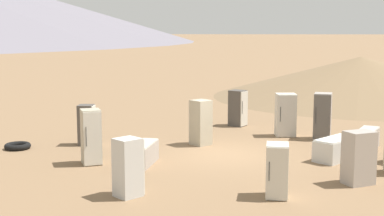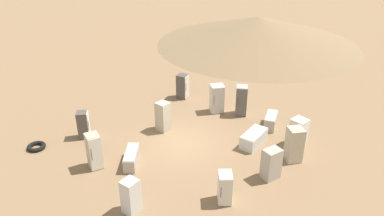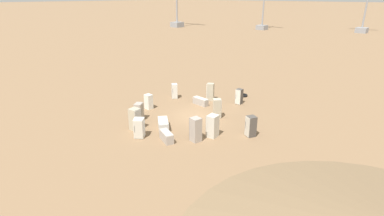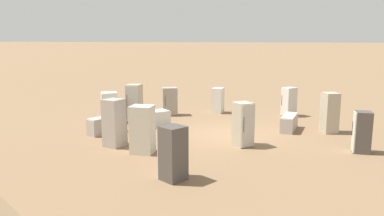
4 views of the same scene
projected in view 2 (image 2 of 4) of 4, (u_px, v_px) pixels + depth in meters
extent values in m
plane|color=#846647|center=(184.00, 144.00, 20.02)|extent=(1000.00, 1000.00, 0.00)
cone|color=#7F6647|center=(258.00, 31.00, 35.15)|extent=(19.08, 19.08, 2.64)
cube|color=beige|center=(217.00, 98.00, 23.00)|extent=(0.80, 0.87, 1.76)
cube|color=#BCB7AD|center=(218.00, 101.00, 22.68)|extent=(0.13, 0.76, 1.69)
cylinder|color=#2D2D2D|center=(214.00, 100.00, 22.57)|extent=(0.02, 0.02, 0.62)
cube|color=#A89E93|center=(131.00, 158.00, 18.26)|extent=(1.72, 0.67, 0.67)
cube|color=beige|center=(131.00, 152.00, 18.09)|extent=(1.65, 0.65, 0.04)
cube|color=silver|center=(254.00, 139.00, 19.82)|extent=(1.88, 1.73, 0.71)
cube|color=silver|center=(254.00, 133.00, 19.65)|extent=(1.81, 1.66, 0.04)
cube|color=white|center=(298.00, 132.00, 19.60)|extent=(1.02, 1.02, 1.53)
cube|color=beige|center=(303.00, 130.00, 19.82)|extent=(0.58, 0.46, 1.47)
cylinder|color=#2D2D2D|center=(307.00, 130.00, 19.63)|extent=(0.02, 0.02, 0.54)
cube|color=#B2A88E|center=(94.00, 151.00, 17.80)|extent=(0.87, 0.84, 1.80)
cube|color=silver|center=(96.00, 155.00, 17.52)|extent=(0.29, 0.54, 1.73)
cylinder|color=#2D2D2D|center=(92.00, 154.00, 17.37)|extent=(0.02, 0.02, 0.63)
cube|color=#A89E93|center=(271.00, 121.00, 21.54)|extent=(1.62, 1.12, 0.71)
cube|color=#BCB7AD|center=(271.00, 115.00, 21.37)|extent=(1.56, 1.07, 0.04)
cube|color=#4C4742|center=(182.00, 86.00, 24.82)|extent=(0.87, 0.87, 1.63)
cube|color=beige|center=(187.00, 87.00, 24.70)|extent=(0.57, 0.32, 1.57)
cylinder|color=#2D2D2D|center=(186.00, 87.00, 24.46)|extent=(0.02, 0.02, 0.57)
cube|color=#B2A88E|center=(294.00, 145.00, 18.29)|extent=(0.81, 0.81, 1.79)
cube|color=#BCB7AD|center=(291.00, 141.00, 18.63)|extent=(0.13, 0.69, 1.72)
cylinder|color=#2D2D2D|center=(296.00, 138.00, 18.65)|extent=(0.02, 0.02, 0.63)
cube|color=#4C4742|center=(83.00, 125.00, 20.30)|extent=(0.63, 0.59, 1.54)
cube|color=silver|center=(89.00, 124.00, 20.33)|extent=(0.57, 0.08, 1.48)
cylinder|color=#2D2D2D|center=(89.00, 125.00, 20.12)|extent=(0.02, 0.02, 0.54)
cube|color=#A89E93|center=(241.00, 100.00, 22.65)|extent=(0.81, 0.79, 1.86)
cube|color=#56514C|center=(241.00, 103.00, 22.32)|extent=(0.16, 0.64, 1.79)
cylinder|color=#2D2D2D|center=(237.00, 102.00, 22.28)|extent=(0.02, 0.02, 0.65)
cube|color=#B2A88E|center=(163.00, 117.00, 20.95)|extent=(0.90, 0.90, 1.72)
cube|color=#BCB7AD|center=(159.00, 115.00, 21.14)|extent=(0.47, 0.44, 1.65)
cylinder|color=#2D2D2D|center=(161.00, 112.00, 21.27)|extent=(0.02, 0.02, 0.60)
cube|color=#A89E93|center=(271.00, 164.00, 17.08)|extent=(0.90, 0.98, 1.53)
cube|color=gray|center=(267.00, 161.00, 17.31)|extent=(0.41, 0.69, 1.47)
cylinder|color=#2D2D2D|center=(271.00, 157.00, 17.44)|extent=(0.02, 0.02, 0.53)
cube|color=silver|center=(225.00, 188.00, 15.67)|extent=(0.70, 0.59, 1.42)
cube|color=beige|center=(226.00, 193.00, 15.35)|extent=(0.06, 0.55, 1.37)
cylinder|color=#2D2D2D|center=(221.00, 192.00, 15.29)|extent=(0.02, 0.02, 0.50)
cube|color=silver|center=(131.00, 197.00, 15.07)|extent=(0.85, 0.84, 1.56)
cube|color=silver|center=(136.00, 192.00, 15.30)|extent=(0.39, 0.46, 1.50)
cylinder|color=#2D2D2D|center=(140.00, 192.00, 15.18)|extent=(0.02, 0.02, 0.55)
torus|color=black|center=(36.00, 147.00, 19.59)|extent=(0.96, 0.96, 0.21)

